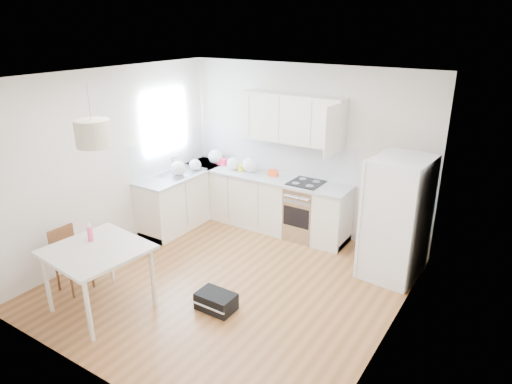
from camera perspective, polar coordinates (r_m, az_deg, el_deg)
floor at (r=6.25m, az=-3.33°, el=-11.25°), size 4.20×4.20×0.00m
ceiling at (r=5.34m, az=-3.94°, el=14.16°), size 4.20×4.20×0.00m
wall_back at (r=7.37m, az=6.07°, el=5.20°), size 4.20×0.00×4.20m
wall_left at (r=7.05m, az=-17.58°, el=3.61°), size 0.00×4.20×4.20m
wall_right at (r=4.81m, az=17.13°, el=-4.24°), size 0.00×4.20×4.20m
window_glassblock at (r=7.70m, az=-11.32°, el=8.64°), size 0.02×1.00×1.00m
cabinets_back at (r=7.69m, az=0.82°, el=-1.18°), size 3.00×0.60×0.88m
cabinets_left at (r=7.91m, az=-8.90°, el=-0.79°), size 0.60×1.80×0.88m
counter_back at (r=7.53m, az=0.83°, el=2.07°), size 3.02×0.64×0.04m
counter_left at (r=7.76m, az=-9.09°, el=2.38°), size 0.64×1.82×0.04m
backsplash_back at (r=7.68m, az=2.01°, el=4.85°), size 3.00×0.01×0.58m
backsplash_left at (r=7.86m, az=-10.83°, el=4.87°), size 0.01×1.80×0.58m
upper_cabinets at (r=7.18m, az=4.57°, el=9.14°), size 1.70×0.32×0.75m
range_oven at (r=7.33m, az=6.14°, el=-2.43°), size 0.50×0.61×0.88m
sink at (r=7.72m, az=-9.34°, el=2.38°), size 0.50×0.80×0.16m
refrigerator at (r=6.35m, az=17.29°, el=-3.17°), size 0.87×0.90×1.67m
dining_table at (r=5.70m, az=-19.26°, el=-7.50°), size 1.14×1.14×0.82m
dining_chair at (r=6.36m, az=-21.94°, el=-7.95°), size 0.36×0.36×0.84m
drink_bottle at (r=5.82m, az=-20.04°, el=-4.77°), size 0.08×0.08×0.22m
gym_bag at (r=5.71m, az=-5.01°, el=-13.45°), size 0.47×0.31×0.21m
pendant_lamp at (r=5.16m, az=-19.72°, el=6.90°), size 0.47×0.47×0.29m
grocery_bag_a at (r=8.11m, az=-5.07°, el=4.42°), size 0.28×0.23×0.25m
grocery_bag_b at (r=7.75m, az=-2.85°, el=3.58°), size 0.24×0.20×0.21m
grocery_bag_c at (r=7.60m, az=-0.72°, el=3.40°), size 0.28×0.24×0.25m
grocery_bag_d at (r=7.79m, az=-7.61°, el=3.41°), size 0.21×0.18×0.19m
grocery_bag_e at (r=7.57m, az=-9.67°, el=2.96°), size 0.26×0.22×0.24m
snack_orange at (r=7.43m, az=2.15°, el=2.39°), size 0.17×0.12×0.10m
snack_yellow at (r=7.73m, az=-1.97°, el=3.11°), size 0.18×0.15×0.10m
snack_red at (r=8.05m, az=-4.25°, el=3.82°), size 0.17×0.11×0.11m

